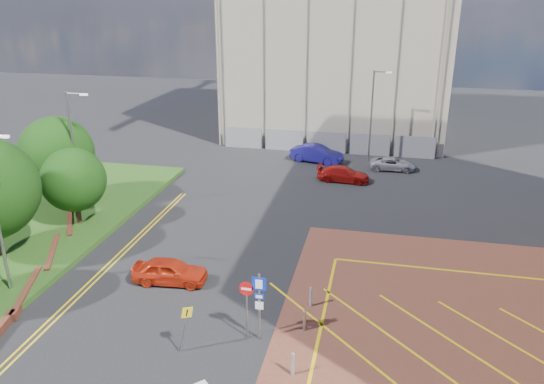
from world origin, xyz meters
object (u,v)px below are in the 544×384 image
(car_red_back, at_px, (343,174))
(car_silver_back, at_px, (393,164))
(tree_d, at_px, (57,153))
(tree_c, at_px, (74,180))
(car_red_left, at_px, (170,271))
(lamp_back, at_px, (372,113))
(lamp_left_far, at_px, (75,148))
(warning_sign, at_px, (185,324))
(sign_cluster, at_px, (255,300))
(car_blue_back, at_px, (317,154))

(car_red_back, bearing_deg, car_silver_back, -42.73)
(tree_d, distance_m, car_silver_back, 26.31)
(tree_c, distance_m, car_red_left, 10.23)
(lamp_back, distance_m, car_red_back, 7.05)
(lamp_left_far, relative_size, car_silver_back, 2.10)
(warning_sign, distance_m, car_silver_back, 27.92)
(lamp_left_far, xyz_separation_m, lamp_back, (18.50, 16.00, -0.30))
(tree_c, relative_size, car_red_back, 1.19)
(lamp_left_far, xyz_separation_m, car_silver_back, (20.51, 14.06, -4.13))
(lamp_left_far, relative_size, car_red_left, 2.07)
(car_red_left, xyz_separation_m, car_silver_back, (11.22, 21.37, -0.13))
(car_red_back, bearing_deg, sign_cluster, 177.73)
(lamp_back, bearing_deg, car_red_back, -107.81)
(car_red_back, bearing_deg, warning_sign, 171.80)
(car_blue_back, bearing_deg, car_red_left, -177.71)
(car_blue_back, relative_size, car_red_back, 1.11)
(sign_cluster, bearing_deg, car_blue_back, 91.69)
(warning_sign, height_order, car_blue_back, warning_sign)
(tree_c, height_order, lamp_back, lamp_back)
(lamp_back, bearing_deg, sign_cluster, -97.97)
(warning_sign, bearing_deg, tree_c, 136.77)
(lamp_left_far, relative_size, lamp_back, 1.00)
(lamp_left_far, distance_m, car_red_back, 20.03)
(lamp_left_far, relative_size, sign_cluster, 2.50)
(car_silver_back, bearing_deg, car_blue_back, 79.70)
(tree_c, height_order, car_red_left, tree_c)
(warning_sign, bearing_deg, sign_cluster, 31.07)
(lamp_back, xyz_separation_m, car_blue_back, (-4.55, -1.07, -3.60))
(tree_d, distance_m, lamp_back, 25.47)
(lamp_back, height_order, warning_sign, lamp_back)
(lamp_left_far, height_order, car_blue_back, lamp_left_far)
(car_blue_back, bearing_deg, warning_sign, -169.61)
(tree_d, bearing_deg, warning_sign, -43.61)
(lamp_back, distance_m, car_blue_back, 5.90)
(car_red_back, bearing_deg, lamp_left_far, 124.73)
(sign_cluster, bearing_deg, tree_c, 146.84)
(tree_d, distance_m, car_blue_back, 21.47)
(car_red_left, height_order, car_blue_back, car_blue_back)
(tree_d, relative_size, lamp_back, 0.76)
(car_red_back, bearing_deg, car_blue_back, 33.55)
(warning_sign, relative_size, car_silver_back, 0.59)
(car_silver_back, bearing_deg, warning_sign, 159.81)
(warning_sign, height_order, car_silver_back, warning_sign)
(tree_d, xyz_separation_m, lamp_left_far, (2.08, -1.00, 0.79))
(tree_c, relative_size, lamp_back, 0.61)
(car_red_left, distance_m, car_blue_back, 22.72)
(car_silver_back, bearing_deg, sign_cluster, 164.22)
(tree_c, xyz_separation_m, lamp_left_far, (-0.92, 2.00, 1.47))
(tree_c, bearing_deg, car_silver_back, 39.35)
(warning_sign, distance_m, car_blue_back, 27.56)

